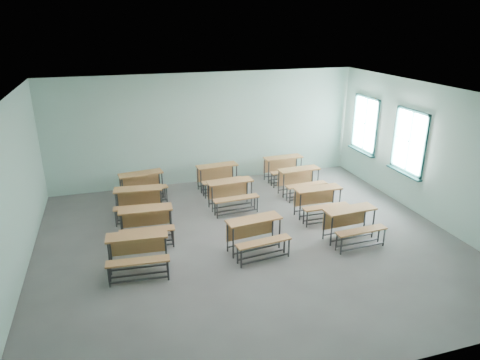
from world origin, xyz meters
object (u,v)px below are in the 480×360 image
(desk_unit_r2c0, at_px, (139,199))
(desk_unit_r3c1, at_px, (218,174))
(desk_unit_r0c2, at_px, (352,220))
(desk_unit_r3c2, at_px, (284,165))
(desk_unit_r3c0, at_px, (142,182))
(desk_unit_r2c2, at_px, (300,178))
(desk_unit_r1c2, at_px, (320,198))
(desk_unit_r2c1, at_px, (231,191))
(desk_unit_r0c0, at_px, (138,248))
(desk_unit_r1c0, at_px, (146,220))
(desk_unit_r0c1, at_px, (256,231))

(desk_unit_r2c0, height_order, desk_unit_r3c1, same)
(desk_unit_r0c2, height_order, desk_unit_r3c2, same)
(desk_unit_r3c0, height_order, desk_unit_r3c1, same)
(desk_unit_r2c0, distance_m, desk_unit_r2c2, 4.37)
(desk_unit_r1c2, relative_size, desk_unit_r2c1, 0.96)
(desk_unit_r0c0, relative_size, desk_unit_r1c0, 1.01)
(desk_unit_r2c0, xyz_separation_m, desk_unit_r2c1, (2.30, -0.16, 0.00))
(desk_unit_r1c0, distance_m, desk_unit_r2c0, 1.25)
(desk_unit_r0c0, height_order, desk_unit_r3c2, same)
(desk_unit_r0c0, height_order, desk_unit_r3c0, same)
(desk_unit_r0c0, height_order, desk_unit_r0c1, same)
(desk_unit_r1c2, distance_m, desk_unit_r3c1, 3.09)
(desk_unit_r1c0, height_order, desk_unit_r1c2, same)
(desk_unit_r1c0, bearing_deg, desk_unit_r1c2, 3.20)
(desk_unit_r2c1, relative_size, desk_unit_r3c2, 1.01)
(desk_unit_r1c2, height_order, desk_unit_r3c2, same)
(desk_unit_r1c0, bearing_deg, desk_unit_r2c1, 29.30)
(desk_unit_r0c2, distance_m, desk_unit_r2c1, 3.15)
(desk_unit_r1c0, distance_m, desk_unit_r2c2, 4.54)
(desk_unit_r0c2, distance_m, desk_unit_r3c1, 4.25)
(desk_unit_r2c1, bearing_deg, desk_unit_r3c0, 145.52)
(desk_unit_r0c0, bearing_deg, desk_unit_r0c2, 3.05)
(desk_unit_r3c1, bearing_deg, desk_unit_r3c0, 176.52)
(desk_unit_r1c2, height_order, desk_unit_r2c0, same)
(desk_unit_r0c1, distance_m, desk_unit_r2c0, 3.26)
(desk_unit_r1c0, height_order, desk_unit_r2c1, same)
(desk_unit_r0c0, height_order, desk_unit_r0c2, same)
(desk_unit_r0c0, bearing_deg, desk_unit_r1c0, 81.98)
(desk_unit_r0c0, bearing_deg, desk_unit_r3c0, 88.47)
(desk_unit_r0c1, bearing_deg, desk_unit_r3c2, 52.92)
(desk_unit_r2c1, relative_size, desk_unit_r2c2, 1.00)
(desk_unit_r1c2, bearing_deg, desk_unit_r3c1, 128.47)
(desk_unit_r3c0, distance_m, desk_unit_r3c2, 4.19)
(desk_unit_r3c0, bearing_deg, desk_unit_r0c0, -104.25)
(desk_unit_r0c1, xyz_separation_m, desk_unit_r3c1, (0.12, 3.59, 0.00))
(desk_unit_r2c0, height_order, desk_unit_r2c1, same)
(desk_unit_r1c0, relative_size, desk_unit_r3c1, 0.99)
(desk_unit_r0c2, height_order, desk_unit_r2c1, same)
(desk_unit_r0c0, xyz_separation_m, desk_unit_r2c2, (4.58, 2.62, 0.00))
(desk_unit_r1c0, bearing_deg, desk_unit_r2c2, 21.80)
(desk_unit_r2c1, height_order, desk_unit_r3c0, same)
(desk_unit_r0c2, xyz_separation_m, desk_unit_r3c2, (0.04, 3.89, 0.00))
(desk_unit_r2c1, relative_size, desk_unit_r3c0, 0.96)
(desk_unit_r1c2, xyz_separation_m, desk_unit_r3c0, (-4.04, 2.38, 0.00))
(desk_unit_r0c1, xyz_separation_m, desk_unit_r2c2, (2.19, 2.61, 0.00))
(desk_unit_r3c2, bearing_deg, desk_unit_r1c2, -96.08)
(desk_unit_r3c1, distance_m, desk_unit_r3c2, 2.08)
(desk_unit_r3c2, bearing_deg, desk_unit_r2c1, -147.31)
(desk_unit_r1c0, bearing_deg, desk_unit_r3c2, 34.15)
(desk_unit_r2c2, relative_size, desk_unit_r3c2, 1.01)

